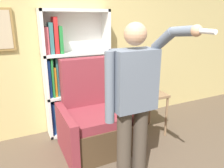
{
  "coord_description": "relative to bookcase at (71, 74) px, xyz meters",
  "views": [
    {
      "loc": [
        -0.96,
        -1.3,
        1.78
      ],
      "look_at": [
        0.04,
        0.8,
        1.06
      ],
      "focal_mm": 35.0,
      "sensor_mm": 36.0,
      "label": 1
    }
  ],
  "objects": [
    {
      "name": "wall_back",
      "position": [
        0.13,
        0.16,
        0.46
      ],
      "size": [
        8.0,
        0.11,
        2.8
      ],
      "color": "tan",
      "rests_on": "ground_plane"
    },
    {
      "name": "armchair",
      "position": [
        0.14,
        -0.59,
        -0.56
      ],
      "size": [
        0.94,
        0.83,
        1.24
      ],
      "color": "#4C3823",
      "rests_on": "ground_plane"
    },
    {
      "name": "table_lamp",
      "position": [
        1.02,
        -0.57,
        0.1
      ],
      "size": [
        0.29,
        0.29,
        0.48
      ],
      "color": "#4C4233",
      "rests_on": "side_table"
    },
    {
      "name": "person_standing",
      "position": [
        0.22,
        -1.48,
        0.06
      ],
      "size": [
        0.57,
        0.78,
        1.74
      ],
      "color": "#473D33",
      "rests_on": "ground_plane"
    },
    {
      "name": "bookcase",
      "position": [
        0.0,
        0.0,
        0.0
      ],
      "size": [
        1.0,
        0.28,
        1.89
      ],
      "color": "white",
      "rests_on": "ground_plane"
    },
    {
      "name": "side_table",
      "position": [
        1.02,
        -0.57,
        -0.38
      ],
      "size": [
        0.48,
        0.48,
        0.67
      ],
      "color": "#846647",
      "rests_on": "ground_plane"
    }
  ]
}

